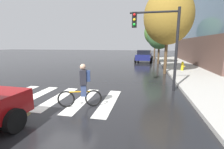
% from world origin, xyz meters
% --- Properties ---
extents(ground_plane, '(120.00, 120.00, 0.00)m').
position_xyz_m(ground_plane, '(0.00, 0.00, 0.00)').
color(ground_plane, black).
extents(crosswalk_stripes, '(5.34, 3.23, 0.01)m').
position_xyz_m(crosswalk_stripes, '(-0.25, 0.00, 0.01)').
color(crosswalk_stripes, silver).
rests_on(crosswalk_stripes, ground).
extents(manhole_cover, '(0.64, 0.64, 0.01)m').
position_xyz_m(manhole_cover, '(-0.59, -1.85, 0.00)').
color(manhole_cover, '#473D1E').
rests_on(manhole_cover, ground).
extents(sedan_mid, '(2.52, 4.89, 1.64)m').
position_xyz_m(sedan_mid, '(3.45, 16.49, 0.85)').
color(sedan_mid, navy).
rests_on(sedan_mid, ground).
extents(cyclist, '(1.64, 0.59, 1.69)m').
position_xyz_m(cyclist, '(1.26, -0.69, 0.84)').
color(cyclist, black).
rests_on(cyclist, ground).
extents(traffic_light_near, '(2.47, 0.28, 4.20)m').
position_xyz_m(traffic_light_near, '(4.29, 2.38, 2.86)').
color(traffic_light_near, black).
rests_on(traffic_light_near, ground).
extents(fire_hydrant, '(0.33, 0.22, 0.78)m').
position_xyz_m(fire_hydrant, '(6.82, 8.57, 0.53)').
color(fire_hydrant, gold).
rests_on(fire_hydrant, sidewalk).
extents(street_tree_near, '(3.78, 3.78, 6.72)m').
position_xyz_m(street_tree_near, '(5.22, 7.40, 4.54)').
color(street_tree_near, '#4C3823').
rests_on(street_tree_near, ground).
extents(street_tree_mid, '(2.89, 2.89, 5.13)m').
position_xyz_m(street_tree_mid, '(5.19, 14.21, 3.46)').
color(street_tree_mid, '#4C3823').
rests_on(street_tree_mid, ground).
extents(street_tree_far, '(3.65, 3.65, 6.50)m').
position_xyz_m(street_tree_far, '(5.11, 21.79, 4.39)').
color(street_tree_far, '#4C3823').
rests_on(street_tree_far, ground).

